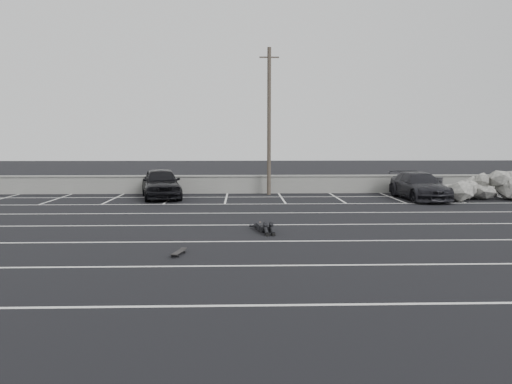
{
  "coord_description": "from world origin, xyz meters",
  "views": [
    {
      "loc": [
        -1.22,
        -15.18,
        3.14
      ],
      "look_at": [
        -0.59,
        5.14,
        1.0
      ],
      "focal_mm": 35.0,
      "sensor_mm": 36.0,
      "label": 1
    }
  ],
  "objects_px": {
    "car_left": "(161,183)",
    "utility_pole": "(269,121)",
    "person": "(263,224)",
    "car_right": "(419,186)",
    "trash_bin": "(437,185)",
    "skateboard": "(179,252)",
    "riprap_pile": "(496,190)"
  },
  "relations": [
    {
      "from": "utility_pole",
      "to": "skateboard",
      "type": "xyz_separation_m",
      "value": [
        -3.32,
        -14.95,
        -4.12
      ]
    },
    {
      "from": "person",
      "to": "car_left",
      "type": "bearing_deg",
      "value": 107.09
    },
    {
      "from": "car_right",
      "to": "trash_bin",
      "type": "bearing_deg",
      "value": 50.46
    },
    {
      "from": "trash_bin",
      "to": "riprap_pile",
      "type": "bearing_deg",
      "value": -56.58
    },
    {
      "from": "person",
      "to": "riprap_pile",
      "type": "bearing_deg",
      "value": 24.05
    },
    {
      "from": "car_right",
      "to": "utility_pole",
      "type": "height_order",
      "value": "utility_pole"
    },
    {
      "from": "trash_bin",
      "to": "person",
      "type": "relative_size",
      "value": 0.41
    },
    {
      "from": "trash_bin",
      "to": "skateboard",
      "type": "distance_m",
      "value": 20.22
    },
    {
      "from": "car_left",
      "to": "skateboard",
      "type": "height_order",
      "value": "car_left"
    },
    {
      "from": "car_left",
      "to": "trash_bin",
      "type": "height_order",
      "value": "car_left"
    },
    {
      "from": "riprap_pile",
      "to": "skateboard",
      "type": "height_order",
      "value": "riprap_pile"
    },
    {
      "from": "utility_pole",
      "to": "person",
      "type": "xyz_separation_m",
      "value": [
        -0.84,
        -11.28,
        -3.96
      ]
    },
    {
      "from": "car_right",
      "to": "riprap_pile",
      "type": "bearing_deg",
      "value": -4.2
    },
    {
      "from": "riprap_pile",
      "to": "trash_bin",
      "type": "bearing_deg",
      "value": 123.42
    },
    {
      "from": "person",
      "to": "skateboard",
      "type": "relative_size",
      "value": 3.14
    },
    {
      "from": "person",
      "to": "skateboard",
      "type": "bearing_deg",
      "value": -134.41
    },
    {
      "from": "skateboard",
      "to": "car_right",
      "type": "bearing_deg",
      "value": 62.47
    },
    {
      "from": "car_right",
      "to": "utility_pole",
      "type": "bearing_deg",
      "value": 159.35
    },
    {
      "from": "utility_pole",
      "to": "trash_bin",
      "type": "bearing_deg",
      "value": 1.94
    },
    {
      "from": "riprap_pile",
      "to": "car_left",
      "type": "bearing_deg",
      "value": 176.48
    },
    {
      "from": "car_left",
      "to": "utility_pole",
      "type": "distance_m",
      "value": 6.97
    },
    {
      "from": "riprap_pile",
      "to": "person",
      "type": "distance_m",
      "value": 15.38
    },
    {
      "from": "trash_bin",
      "to": "riprap_pile",
      "type": "xyz_separation_m",
      "value": [
        1.94,
        -2.94,
        0.02
      ]
    },
    {
      "from": "car_right",
      "to": "person",
      "type": "height_order",
      "value": "car_right"
    },
    {
      "from": "skateboard",
      "to": "car_left",
      "type": "bearing_deg",
      "value": 115.15
    },
    {
      "from": "trash_bin",
      "to": "riprap_pile",
      "type": "height_order",
      "value": "riprap_pile"
    },
    {
      "from": "car_right",
      "to": "trash_bin",
      "type": "distance_m",
      "value": 3.55
    },
    {
      "from": "utility_pole",
      "to": "car_right",
      "type": "bearing_deg",
      "value": -17.82
    },
    {
      "from": "car_right",
      "to": "riprap_pile",
      "type": "xyz_separation_m",
      "value": [
        4.06,
        -0.1,
        -0.22
      ]
    },
    {
      "from": "car_right",
      "to": "skateboard",
      "type": "height_order",
      "value": "car_right"
    },
    {
      "from": "utility_pole",
      "to": "person",
      "type": "distance_m",
      "value": 11.99
    },
    {
      "from": "riprap_pile",
      "to": "person",
      "type": "bearing_deg",
      "value": -145.63
    }
  ]
}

